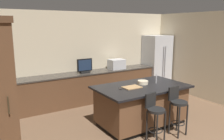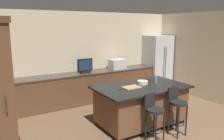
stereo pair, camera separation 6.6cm
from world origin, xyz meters
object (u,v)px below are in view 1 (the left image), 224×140
object	(u,v)px
microwave	(117,64)
fruit_bowl	(143,82)
cell_phone	(120,89)
kitchen_island	(141,105)
refrigerator	(157,63)
bar_stool_right	(177,106)
cutting_board	(132,87)
bar_stool_left	(155,114)
tv_monitor	(85,66)

from	to	relation	value
microwave	fruit_bowl	bearing A→B (deg)	-105.44
microwave	cell_phone	xyz separation A→B (m)	(-1.20, -2.00, -0.14)
kitchen_island	refrigerator	size ratio (longest dim) A/B	1.09
kitchen_island	cell_phone	xyz separation A→B (m)	(-0.55, 0.05, 0.45)
refrigerator	cell_phone	world-z (taller)	refrigerator
fruit_bowl	bar_stool_right	bearing A→B (deg)	-78.47
kitchen_island	microwave	world-z (taller)	microwave
bar_stool_right	cutting_board	xyz separation A→B (m)	(-0.58, 0.79, 0.31)
refrigerator	bar_stool_left	world-z (taller)	refrigerator
refrigerator	bar_stool_left	size ratio (longest dim) A/B	1.99
fruit_bowl	cutting_board	xyz separation A→B (m)	(-0.40, -0.11, -0.03)
bar_stool_left	microwave	bearing A→B (deg)	62.20
kitchen_island	bar_stool_left	xyz separation A→B (m)	(-0.29, -0.77, 0.11)
tv_monitor	bar_stool_right	size ratio (longest dim) A/B	0.45
tv_monitor	bar_stool_left	bearing A→B (deg)	-86.44
cell_phone	kitchen_island	bearing A→B (deg)	24.31
fruit_bowl	cell_phone	size ratio (longest dim) A/B	1.63
bar_stool_left	cell_phone	size ratio (longest dim) A/B	6.35
bar_stool_left	cell_phone	world-z (taller)	bar_stool_left
kitchen_island	bar_stool_left	bearing A→B (deg)	-110.90
refrigerator	cutting_board	size ratio (longest dim) A/B	4.90
fruit_bowl	cutting_board	size ratio (longest dim) A/B	0.63
kitchen_island	fruit_bowl	size ratio (longest dim) A/B	8.46
fruit_bowl	cell_phone	world-z (taller)	fruit_bowl
tv_monitor	microwave	bearing A→B (deg)	2.65
bar_stool_right	cutting_board	bearing A→B (deg)	123.90
microwave	cell_phone	bearing A→B (deg)	-121.03
bar_stool_right	refrigerator	bearing A→B (deg)	52.15
tv_monitor	cell_phone	xyz separation A→B (m)	(-0.08, -1.94, -0.18)
bar_stool_left	cell_phone	xyz separation A→B (m)	(-0.25, 0.82, 0.34)
cell_phone	microwave	bearing A→B (deg)	88.31
cell_phone	fruit_bowl	bearing A→B (deg)	34.65
bar_stool_right	fruit_bowl	bearing A→B (deg)	99.16
tv_monitor	bar_stool_right	bearing A→B (deg)	-74.56
microwave	refrigerator	bearing A→B (deg)	-1.57
tv_monitor	fruit_bowl	size ratio (longest dim) A/B	1.85
refrigerator	fruit_bowl	world-z (taller)	refrigerator
kitchen_island	refrigerator	distance (m)	3.08
tv_monitor	cell_phone	world-z (taller)	tv_monitor
bar_stool_left	fruit_bowl	world-z (taller)	fruit_bowl
refrigerator	tv_monitor	bearing A→B (deg)	-179.86
cell_phone	cutting_board	bearing A→B (deg)	19.00
microwave	cell_phone	size ratio (longest dim) A/B	3.20
kitchen_island	bar_stool_right	world-z (taller)	bar_stool_right
kitchen_island	bar_stool_right	size ratio (longest dim) A/B	2.07
microwave	bar_stool_left	world-z (taller)	microwave
bar_stool_left	cutting_board	size ratio (longest dim) A/B	2.46
fruit_bowl	cutting_board	world-z (taller)	fruit_bowl
cutting_board	refrigerator	bearing A→B (deg)	37.94
refrigerator	bar_stool_left	distance (m)	3.81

